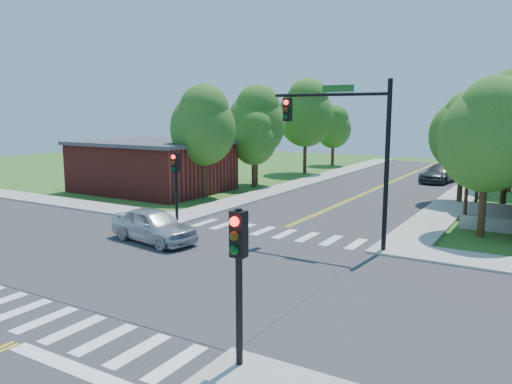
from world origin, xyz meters
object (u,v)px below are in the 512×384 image
Objects in this scene: car_silver at (153,226)px; signal_pole_se at (238,259)px; car_dgrey at (441,173)px; signal_mast_ne at (348,136)px; signal_pole_nw at (175,173)px.

signal_pole_se is at bearing -119.03° from car_silver.
car_dgrey is at bearing -5.92° from car_silver.
signal_pole_nw is at bearing -179.93° from signal_mast_ne.
signal_mast_ne is 11.55m from signal_pole_se.
signal_pole_nw is 0.69× the size of car_dgrey.
car_silver reaches higher than car_dgrey.
signal_mast_ne is 1.89× the size of signal_pole_nw.
signal_pole_nw is (-9.51, -0.01, -2.19)m from signal_mast_ne.
signal_mast_ne is at bearing 0.07° from signal_pole_nw.
signal_pole_se is at bearing -45.00° from signal_pole_nw.
signal_mast_ne is at bearing 98.56° from signal_pole_se.
signal_pole_se is (1.69, -11.21, -2.19)m from signal_mast_ne.
signal_pole_se is 34.36m from car_dgrey.
signal_mast_ne reaches higher than car_silver.
signal_pole_nw is at bearing -101.38° from car_dgrey.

